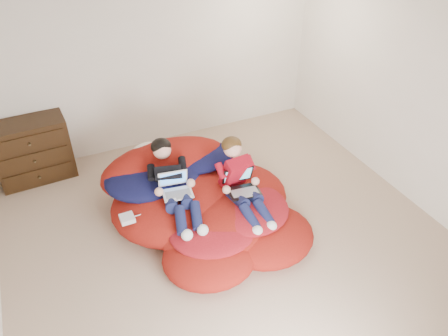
% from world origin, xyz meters
% --- Properties ---
extents(room_shell, '(5.10, 5.10, 2.77)m').
position_xyz_m(room_shell, '(0.00, 0.00, 0.22)').
color(room_shell, tan).
rests_on(room_shell, ground).
extents(dresser, '(1.00, 0.57, 0.88)m').
position_xyz_m(dresser, '(-1.90, 2.24, 0.44)').
color(dresser, black).
rests_on(dresser, ground).
extents(beanbag_pile, '(2.20, 2.29, 0.86)m').
position_xyz_m(beanbag_pile, '(-0.15, 0.48, 0.26)').
color(beanbag_pile, '#A61B12').
rests_on(beanbag_pile, ground).
extents(cream_pillow, '(0.44, 0.28, 0.28)m').
position_xyz_m(cream_pillow, '(-0.56, 1.26, 0.62)').
color(cream_pillow, white).
rests_on(cream_pillow, beanbag_pile).
extents(older_boy, '(0.42, 1.22, 0.66)m').
position_xyz_m(older_boy, '(-0.47, 0.55, 0.66)').
color(older_boy, black).
rests_on(older_boy, beanbag_pile).
extents(younger_boy, '(0.35, 1.03, 0.76)m').
position_xyz_m(younger_boy, '(0.27, 0.25, 0.65)').
color(younger_boy, red).
rests_on(younger_boy, beanbag_pile).
extents(laptop_white, '(0.37, 0.35, 0.24)m').
position_xyz_m(laptop_white, '(-0.47, 0.43, 0.63)').
color(laptop_white, white).
rests_on(laptop_white, older_boy).
extents(laptop_black, '(0.40, 0.39, 0.26)m').
position_xyz_m(laptop_black, '(0.27, 0.22, 0.57)').
color(laptop_black, black).
rests_on(laptop_black, younger_boy).
extents(power_adapter, '(0.16, 0.16, 0.06)m').
position_xyz_m(power_adapter, '(-1.07, 0.38, 0.42)').
color(power_adapter, white).
rests_on(power_adapter, beanbag_pile).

